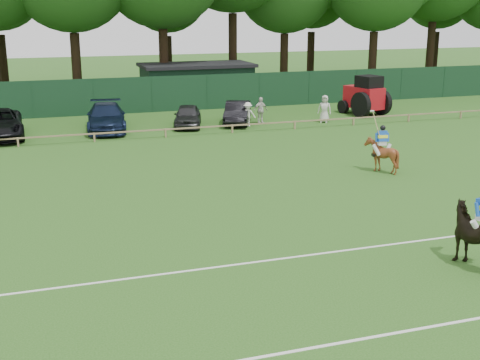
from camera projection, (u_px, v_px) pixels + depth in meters
name	position (u px, v px, depth m)	size (l,w,h in m)	color
ground	(255.00, 249.00, 19.88)	(160.00, 160.00, 0.00)	#1E4C14
horse_chestnut	(381.00, 155.00, 28.90)	(1.26, 1.41, 1.56)	brown
sedan_navy	(106.00, 117.00, 38.41)	(2.24, 5.50, 1.60)	#101B34
hatch_grey	(188.00, 116.00, 39.66)	(1.59, 3.96, 1.35)	#28292B
estate_black	(237.00, 113.00, 40.64)	(1.48, 4.26, 1.40)	black
spectator_left	(248.00, 114.00, 39.74)	(0.97, 0.56, 1.50)	silver
spectator_mid	(260.00, 110.00, 40.69)	(0.98, 0.41, 1.68)	silver
spectator_right	(325.00, 109.00, 41.03)	(0.86, 0.56, 1.75)	beige
rider_chestnut	(382.00, 139.00, 28.69)	(0.93, 0.69, 2.05)	silver
pitch_lines	(301.00, 296.00, 16.67)	(60.00, 5.10, 0.01)	silver
pitch_rail	(148.00, 131.00, 36.23)	(62.10, 0.10, 0.50)	#997F5B
perimeter_fence	(124.00, 96.00, 44.26)	(92.08, 0.08, 2.50)	#14351E
utility_shed	(197.00, 83.00, 48.75)	(8.40, 4.40, 3.04)	#14331E
tree_row	(134.00, 97.00, 52.52)	(96.00, 12.00, 21.00)	#26561C
tractor	(366.00, 96.00, 43.83)	(2.80, 3.60, 2.69)	#B3101A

